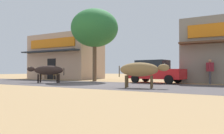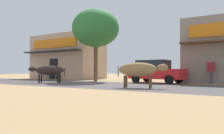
% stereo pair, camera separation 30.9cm
% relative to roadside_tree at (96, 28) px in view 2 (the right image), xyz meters
% --- Properties ---
extents(ground, '(80.00, 80.00, 0.00)m').
position_rel_roadside_tree_xyz_m(ground, '(1.75, -3.26, -4.41)').
color(ground, '#A38156').
extents(asphalt_road, '(72.00, 5.85, 0.00)m').
position_rel_roadside_tree_xyz_m(asphalt_road, '(1.75, -3.26, -4.41)').
color(asphalt_road, '#474142').
rests_on(asphalt_road, ground).
extents(storefront_left_cafe, '(7.49, 5.18, 4.71)m').
position_rel_roadside_tree_xyz_m(storefront_left_cafe, '(-6.00, 3.27, -2.05)').
color(storefront_left_cafe, tan).
rests_on(storefront_left_cafe, ground).
extents(roadside_tree, '(3.92, 3.92, 6.00)m').
position_rel_roadside_tree_xyz_m(roadside_tree, '(0.00, 0.00, 0.00)').
color(roadside_tree, brown).
rests_on(roadside_tree, ground).
extents(parked_hatchback_car, '(4.12, 2.22, 1.64)m').
position_rel_roadside_tree_xyz_m(parked_hatchback_car, '(5.09, 0.25, -3.57)').
color(parked_hatchback_car, red).
rests_on(parked_hatchback_car, ground).
extents(cow_near_brown, '(2.56, 1.64, 1.25)m').
position_rel_roadside_tree_xyz_m(cow_near_brown, '(-1.72, -3.52, -3.51)').
color(cow_near_brown, '#2D211D').
rests_on(cow_near_brown, ground).
extents(cow_far_dark, '(2.55, 1.12, 1.31)m').
position_rel_roadside_tree_xyz_m(cow_far_dark, '(5.79, -4.39, -3.48)').
color(cow_far_dark, olive).
rests_on(cow_far_dark, ground).
extents(pedestrian_by_shop, '(0.47, 0.61, 1.65)m').
position_rel_roadside_tree_xyz_m(pedestrian_by_shop, '(8.68, 0.74, -3.44)').
color(pedestrian_by_shop, '#3F3F47').
rests_on(pedestrian_by_shop, ground).
extents(cafe_chair_near_tree, '(0.62, 0.62, 0.92)m').
position_rel_roadside_tree_xyz_m(cafe_chair_near_tree, '(-6.78, 0.72, -3.89)').
color(cafe_chair_near_tree, brown).
rests_on(cafe_chair_near_tree, ground).
extents(cafe_chair_by_doorway, '(0.62, 0.62, 0.92)m').
position_rel_roadside_tree_xyz_m(cafe_chair_by_doorway, '(-5.12, 0.78, -3.89)').
color(cafe_chair_by_doorway, brown).
rests_on(cafe_chair_by_doorway, ground).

